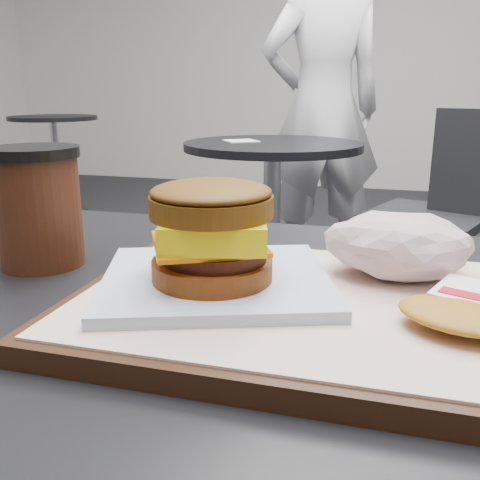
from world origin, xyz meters
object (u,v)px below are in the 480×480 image
neighbor_chair (447,206)px  patron (322,109)px  breakfast_sandwich (213,244)px  coffee_cup (38,203)px  crumpled_wrapper (398,245)px  neighbor_table (272,192)px  serving_tray (306,307)px

neighbor_chair → patron: size_ratio=0.52×
breakfast_sandwich → coffee_cup: 0.23m
coffee_cup → patron: 2.26m
breakfast_sandwich → neighbor_chair: size_ratio=0.27×
breakfast_sandwich → crumpled_wrapper: bearing=27.8°
neighbor_table → neighbor_chair: neighbor_chair is taller
neighbor_table → neighbor_chair: 0.68m
crumpled_wrapper → patron: size_ratio=0.08×
neighbor_table → serving_tray: bearing=-76.8°
serving_tray → neighbor_table: 1.72m
crumpled_wrapper → neighbor_table: size_ratio=0.17×
coffee_cup → neighbor_table: 1.63m
breakfast_sandwich → neighbor_chair: breakfast_sandwich is taller
neighbor_table → patron: 0.74m
serving_tray → neighbor_chair: size_ratio=0.43×
crumpled_wrapper → neighbor_chair: 1.74m
serving_tray → crumpled_wrapper: crumpled_wrapper is taller
patron → serving_tray: bearing=72.7°
serving_tray → coffee_cup: 0.31m
coffee_cup → patron: patron is taller
crumpled_wrapper → serving_tray: bearing=-134.3°
coffee_cup → neighbor_chair: size_ratio=0.14×
breakfast_sandwich → coffee_cup: (-0.22, 0.07, 0.01)m
crumpled_wrapper → neighbor_table: 1.68m
crumpled_wrapper → breakfast_sandwich: bearing=-152.2°
breakfast_sandwich → crumpled_wrapper: 0.17m
coffee_cup → neighbor_table: bearing=93.4°
neighbor_chair → serving_tray: bearing=-99.0°
serving_tray → breakfast_sandwich: (-0.08, -0.01, 0.05)m
neighbor_chair → patron: bearing=136.0°
breakfast_sandwich → coffee_cup: coffee_cup is taller
neighbor_table → neighbor_chair: (0.67, 0.11, -0.04)m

